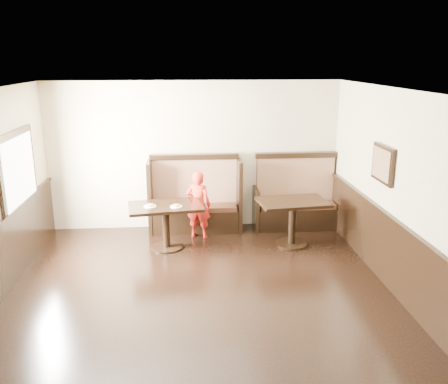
{
  "coord_description": "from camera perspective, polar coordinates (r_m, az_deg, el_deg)",
  "views": [
    {
      "loc": [
        -0.16,
        -5.35,
        3.2
      ],
      "look_at": [
        0.47,
        2.35,
        1.0
      ],
      "focal_mm": 38.0,
      "sensor_mm": 36.0,
      "label": 1
    }
  ],
  "objects": [
    {
      "name": "table_neighbor",
      "position": [
        8.33,
        8.25,
        -2.39
      ],
      "size": [
        1.25,
        0.9,
        0.81
      ],
      "rotation": [
        0.0,
        0.0,
        0.12
      ],
      "color": "black",
      "rests_on": "ground"
    },
    {
      "name": "pizza_plate_left",
      "position": [
        8.06,
        -8.89,
        -1.63
      ],
      "size": [
        0.21,
        0.21,
        0.04
      ],
      "color": "white",
      "rests_on": "table_main"
    },
    {
      "name": "ground",
      "position": [
        6.23,
        -2.66,
        -15.0
      ],
      "size": [
        7.0,
        7.0,
        0.0
      ],
      "primitive_type": "plane",
      "color": "black",
      "rests_on": "ground"
    },
    {
      "name": "booth_main",
      "position": [
        9.05,
        -3.49,
        -1.32
      ],
      "size": [
        1.75,
        0.72,
        1.45
      ],
      "color": "black",
      "rests_on": "ground"
    },
    {
      "name": "booth_neighbor",
      "position": [
        9.3,
        8.61,
        -1.29
      ],
      "size": [
        1.65,
        0.72,
        1.45
      ],
      "color": "black",
      "rests_on": "ground"
    },
    {
      "name": "table_main",
      "position": [
        8.15,
        -7.02,
        -2.8
      ],
      "size": [
        1.33,
        0.93,
        0.79
      ],
      "rotation": [
        0.0,
        0.0,
        0.14
      ],
      "color": "black",
      "rests_on": "ground"
    },
    {
      "name": "child",
      "position": [
        8.61,
        -3.09,
        -1.54
      ],
      "size": [
        0.53,
        0.43,
        1.25
      ],
      "primitive_type": "imported",
      "rotation": [
        0.0,
        0.0,
        2.81
      ],
      "color": "red",
      "rests_on": "ground"
    },
    {
      "name": "room_shell",
      "position": [
        6.17,
        -5.63,
        -8.38
      ],
      "size": [
        7.0,
        7.0,
        7.0
      ],
      "color": "#C4B48E",
      "rests_on": "ground"
    },
    {
      "name": "pizza_plate_right",
      "position": [
        7.98,
        -5.77,
        -1.68
      ],
      "size": [
        0.21,
        0.21,
        0.04
      ],
      "color": "white",
      "rests_on": "table_main"
    }
  ]
}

